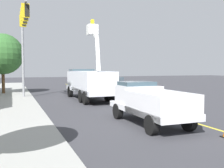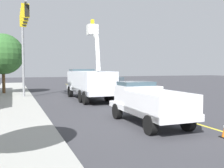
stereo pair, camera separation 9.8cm
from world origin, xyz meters
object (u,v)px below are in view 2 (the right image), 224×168
passing_minivan (113,83)px  traffic_signal_mast (24,31)px  utility_bucket_truck (89,81)px  service_pickup_truck (149,102)px  traffic_cone_mid_front (98,91)px

passing_minivan → traffic_signal_mast: size_ratio=0.57×
utility_bucket_truck → traffic_signal_mast: 7.01m
utility_bucket_truck → passing_minivan: (8.26, -5.11, -0.64)m
passing_minivan → traffic_signal_mast: (-7.04, 10.48, 4.98)m
service_pickup_truck → passing_minivan: bearing=-14.1°
utility_bucket_truck → traffic_cone_mid_front: size_ratio=9.63×
service_pickup_truck → traffic_cone_mid_front: service_pickup_truck is taller
traffic_cone_mid_front → traffic_signal_mast: traffic_signal_mast is taller
utility_bucket_truck → passing_minivan: size_ratio=1.70×
traffic_signal_mast → utility_bucket_truck: bearing=-102.7°
traffic_signal_mast → service_pickup_truck: bearing=-154.6°
utility_bucket_truck → traffic_signal_mast: (1.22, 5.37, 4.34)m
traffic_signal_mast → passing_minivan: bearing=-56.1°
passing_minivan → service_pickup_truck: bearing=165.9°
passing_minivan → utility_bucket_truck: bearing=148.3°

